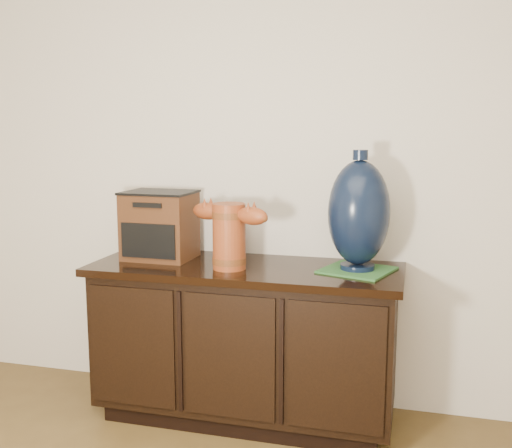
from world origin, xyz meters
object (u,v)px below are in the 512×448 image
(lamp_base, at_px, (359,213))
(spray_can, at_px, (236,237))
(terracotta_vessel, at_px, (229,232))
(sideboard, at_px, (246,340))
(tv_radio, at_px, (160,225))

(lamp_base, distance_m, spray_can, 0.67)
(terracotta_vessel, bearing_deg, sideboard, 76.68)
(tv_radio, bearing_deg, spray_can, 26.57)
(terracotta_vessel, xyz_separation_m, lamp_base, (0.57, 0.11, 0.09))
(lamp_base, bearing_deg, terracotta_vessel, -169.15)
(sideboard, distance_m, tv_radio, 0.70)
(terracotta_vessel, bearing_deg, tv_radio, -176.29)
(spray_can, bearing_deg, terracotta_vessel, -79.47)
(sideboard, relative_size, lamp_base, 2.72)
(terracotta_vessel, height_order, lamp_base, lamp_base)
(sideboard, xyz_separation_m, tv_radio, (-0.45, 0.05, 0.53))
(tv_radio, distance_m, spray_can, 0.39)
(lamp_base, xyz_separation_m, spray_can, (-0.63, 0.18, -0.17))
(tv_radio, bearing_deg, lamp_base, 0.37)
(terracotta_vessel, height_order, spray_can, terracotta_vessel)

